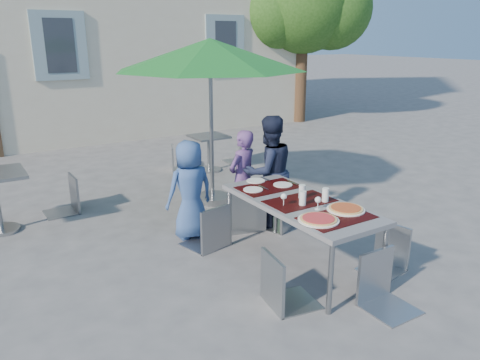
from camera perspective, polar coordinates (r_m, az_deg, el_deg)
ground at (r=4.51m, az=2.88°, el=-15.02°), size 90.00×90.00×0.00m
tree at (r=13.81m, az=7.77°, el=20.57°), size 3.60×3.00×4.70m
dining_table at (r=4.94m, az=7.28°, el=-3.17°), size 0.80×1.85×0.76m
pizza_near_left at (r=4.42m, az=9.54°, el=-4.75°), size 0.39×0.39×0.03m
pizza_near_right at (r=4.73m, az=12.77°, el=-3.44°), size 0.38×0.38×0.03m
glassware at (r=4.85m, az=8.31°, el=-1.91°), size 0.50×0.40×0.15m
place_settings at (r=5.38m, az=2.97°, el=-0.59°), size 0.65×0.51×0.01m
child_0 at (r=5.71m, az=-6.11°, el=-1.18°), size 0.60×0.40×1.22m
child_1 at (r=6.05m, az=0.31°, el=0.21°), size 0.54×0.44×1.27m
child_2 at (r=6.01m, az=3.52°, el=1.00°), size 0.73×0.45×1.46m
chair_0 at (r=5.38m, az=-3.77°, el=-2.49°), size 0.54×0.54×1.01m
chair_1 at (r=5.86m, az=0.77°, el=-0.53°), size 0.56×0.56×1.04m
chair_2 at (r=5.95m, az=5.33°, el=-1.00°), size 0.55×0.55×0.94m
chair_3 at (r=4.25m, az=5.32°, el=-8.29°), size 0.51×0.50×0.99m
chair_4 at (r=5.16m, az=17.82°, el=-4.89°), size 0.48×0.47×0.91m
chair_5 at (r=4.44m, az=17.45°, el=-7.97°), size 0.44×0.44×0.98m
patio_umbrella at (r=6.69m, az=-3.66°, el=14.89°), size 2.70×2.70×2.37m
bg_chair_r_0 at (r=6.94m, az=-20.63°, el=0.83°), size 0.45×0.44×0.98m
cafe_table_1 at (r=8.61m, az=-3.81°, el=3.87°), size 0.62×0.62×0.66m
bg_chair_l_1 at (r=8.66m, az=-7.67°, el=4.43°), size 0.51×0.51×0.88m
bg_chair_r_1 at (r=9.25m, az=0.02°, el=5.75°), size 0.46×0.45×0.97m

